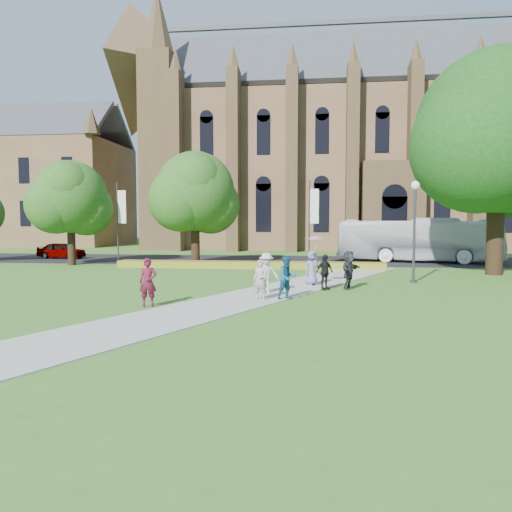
# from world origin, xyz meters

# --- Properties ---
(ground) EXTENTS (160.00, 160.00, 0.00)m
(ground) POSITION_xyz_m (0.00, 0.00, 0.00)
(ground) COLOR #456D20
(ground) RESTS_ON ground
(road) EXTENTS (160.00, 10.00, 0.02)m
(road) POSITION_xyz_m (0.00, 20.00, 0.01)
(road) COLOR black
(road) RESTS_ON ground
(footpath) EXTENTS (15.58, 28.54, 0.04)m
(footpath) POSITION_xyz_m (0.00, 1.00, 0.02)
(footpath) COLOR #B2B2A8
(footpath) RESTS_ON ground
(flower_hedge) EXTENTS (18.00, 1.40, 0.45)m
(flower_hedge) POSITION_xyz_m (-2.00, 13.20, 0.23)
(flower_hedge) COLOR #B39A23
(flower_hedge) RESTS_ON ground
(cathedral) EXTENTS (52.60, 18.25, 28.00)m
(cathedral) POSITION_xyz_m (10.00, 39.73, 12.98)
(cathedral) COLOR brown
(cathedral) RESTS_ON ground
(building_west) EXTENTS (22.00, 14.00, 18.30)m
(building_west) POSITION_xyz_m (-34.00, 42.00, 9.21)
(building_west) COLOR brown
(building_west) RESTS_ON ground
(streetlamp) EXTENTS (0.44, 0.44, 5.24)m
(streetlamp) POSITION_xyz_m (7.50, 6.50, 3.30)
(streetlamp) COLOR #38383D
(streetlamp) RESTS_ON ground
(large_tree) EXTENTS (9.60, 9.60, 13.20)m
(large_tree) POSITION_xyz_m (13.00, 11.00, 8.37)
(large_tree) COLOR #332114
(large_tree) RESTS_ON ground
(street_tree_0) EXTENTS (5.20, 5.20, 7.50)m
(street_tree_0) POSITION_xyz_m (-15.00, 14.00, 4.87)
(street_tree_0) COLOR #332114
(street_tree_0) RESTS_ON ground
(street_tree_1) EXTENTS (5.60, 5.60, 8.05)m
(street_tree_1) POSITION_xyz_m (-6.00, 14.50, 5.22)
(street_tree_1) COLOR #332114
(street_tree_1) RESTS_ON ground
(banner_pole_0) EXTENTS (0.70, 0.10, 6.00)m
(banner_pole_0) POSITION_xyz_m (2.11, 15.20, 3.39)
(banner_pole_0) COLOR #38383D
(banner_pole_0) RESTS_ON ground
(banner_pole_1) EXTENTS (0.70, 0.10, 6.00)m
(banner_pole_1) POSITION_xyz_m (-11.89, 15.20, 3.39)
(banner_pole_1) COLOR #38383D
(banner_pole_1) RESTS_ON ground
(tour_coach) EXTENTS (12.45, 4.94, 3.38)m
(tour_coach) POSITION_xyz_m (10.29, 19.58, 1.71)
(tour_coach) COLOR silver
(tour_coach) RESTS_ON road
(car_0) EXTENTS (4.10, 1.92, 1.36)m
(car_0) POSITION_xyz_m (-18.74, 19.51, 0.70)
(car_0) COLOR gray
(car_0) RESTS_ON road
(pedestrian_0) EXTENTS (0.71, 0.52, 1.79)m
(pedestrian_0) POSITION_xyz_m (-3.74, -2.13, 0.94)
(pedestrian_0) COLOR #531325
(pedestrian_0) RESTS_ON footpath
(pedestrian_1) EXTENTS (1.08, 1.03, 1.77)m
(pedestrian_1) POSITION_xyz_m (1.33, 0.16, 0.92)
(pedestrian_1) COLOR navy
(pedestrian_1) RESTS_ON footpath
(pedestrian_2) EXTENTS (1.32, 1.07, 1.78)m
(pedestrian_2) POSITION_xyz_m (0.32, 1.64, 0.93)
(pedestrian_2) COLOR #B8B8B8
(pedestrian_2) RESTS_ON footpath
(pedestrian_3) EXTENTS (0.99, 0.91, 1.63)m
(pedestrian_3) POSITION_xyz_m (2.88, 3.19, 0.85)
(pedestrian_3) COLOR black
(pedestrian_3) RESTS_ON footpath
(pedestrian_4) EXTENTS (0.98, 0.90, 1.68)m
(pedestrian_4) POSITION_xyz_m (2.29, 4.65, 0.88)
(pedestrian_4) COLOR slate
(pedestrian_4) RESTS_ON footpath
(pedestrian_5) EXTENTS (1.21, 1.70, 1.77)m
(pedestrian_5) POSITION_xyz_m (4.01, 3.56, 0.93)
(pedestrian_5) COLOR #2D2B34
(pedestrian_5) RESTS_ON footpath
(pedestrian_6) EXTENTS (0.62, 0.44, 1.62)m
(pedestrian_6) POSITION_xyz_m (0.26, -0.13, 0.85)
(pedestrian_6) COLOR #AB948F
(pedestrian_6) RESTS_ON footpath
(parasol) EXTENTS (0.86, 0.86, 0.68)m
(parasol) POSITION_xyz_m (2.47, 4.75, 2.06)
(parasol) COLOR #F0A9C2
(parasol) RESTS_ON pedestrian_4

